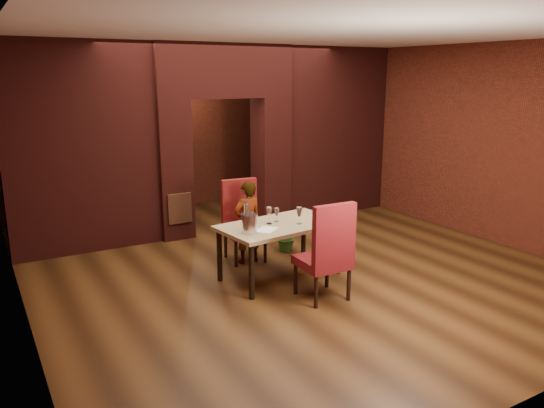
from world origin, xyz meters
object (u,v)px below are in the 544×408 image
Objects in this scene: dining_table at (280,250)px; wine_glass_b at (277,215)px; wine_glass_c at (299,216)px; person_seated at (247,222)px; water_bottle at (247,213)px; chair_near at (323,250)px; wine_glass_a at (269,216)px; chair_far at (245,221)px; wine_bucket at (250,224)px; potted_plant at (286,236)px.

wine_glass_b is at bearing 81.33° from dining_table.
wine_glass_b is at bearing 130.87° from wine_glass_c.
person_seated is 3.98× the size of water_bottle.
person_seated is (-0.10, 0.75, 0.23)m from dining_table.
wine_glass_c is at bearing 105.91° from person_seated.
chair_near is 0.96m from wine_glass_a.
chair_far reaches higher than wine_bucket.
dining_table is at bearing -77.29° from chair_far.
water_bottle reaches higher than wine_bucket.
chair_near reaches higher than wine_glass_c.
wine_glass_a is (-0.14, 0.06, 0.49)m from dining_table.
wine_glass_b is at bearing -11.96° from water_bottle.
wine_glass_c is (0.11, 0.70, 0.25)m from chair_near.
chair_near is at bearing 93.60° from person_seated.
dining_table is 7.16× the size of wine_glass_c.
potted_plant is (1.07, 0.73, -0.68)m from water_bottle.
wine_glass_a is 0.95× the size of wine_bucket.
wine_glass_a is (-0.23, 0.90, 0.25)m from chair_near.
person_seated is 6.42× the size of wine_glass_b.
wine_glass_c is 0.94× the size of wine_bucket.
water_bottle is at bearing 148.68° from dining_table.
water_bottle is 1.46m from potted_plant.
wine_bucket is at bearing -153.72° from wine_glass_b.
dining_table is at bearing 17.49° from wine_bucket.
wine_bucket reaches higher than wine_glass_c.
water_bottle is at bearing 152.06° from wine_glass_c.
chair_near reaches higher than potted_plant.
chair_near is 1.18m from water_bottle.
person_seated is 0.70m from water_bottle.
water_bottle is at bearing 67.96° from wine_bucket.
chair_far is 1.15m from wine_bucket.
person_seated is 5.38× the size of wine_glass_c.
wine_bucket is at bearing -43.70° from chair_near.
chair_near reaches higher than wine_glass_b.
chair_near is 1.60m from person_seated.
dining_table is 0.88m from chair_near.
water_bottle reaches higher than wine_glass_a.
wine_bucket is (-0.44, -0.92, 0.27)m from person_seated.
wine_glass_c is 0.70m from water_bottle.
wine_bucket is at bearing -138.11° from potted_plant.
water_bottle is (-0.30, -0.56, 0.30)m from person_seated.
wine_bucket is (-0.55, -0.27, 0.03)m from wine_glass_b.
chair_near is 0.97m from wine_glass_b.
dining_table is 1.33× the size of person_seated.
water_bottle is at bearing -61.80° from chair_near.
wine_glass_a reaches higher than dining_table.
chair_far is (-0.10, 0.85, 0.22)m from dining_table.
wine_glass_a is at bearing -25.08° from water_bottle.
wine_bucket is (-0.55, -0.17, 0.50)m from dining_table.
chair_far is at bearing -81.30° from chair_near.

